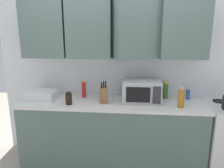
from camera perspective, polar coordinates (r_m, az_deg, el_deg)
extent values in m
cube|color=white|center=(2.91, 0.48, 4.71)|extent=(3.24, 0.06, 2.60)
cube|color=slate|center=(2.91, -17.90, 14.46)|extent=(0.56, 0.33, 0.75)
cube|color=slate|center=(2.74, -6.17, 15.11)|extent=(0.56, 0.33, 0.75)
cube|color=slate|center=(2.65, 6.62, 15.17)|extent=(0.65, 0.52, 0.75)
cube|color=slate|center=(2.76, 19.26, 14.46)|extent=(0.56, 0.33, 0.75)
cube|color=slate|center=(2.86, -0.14, -13.80)|extent=(2.34, 0.60, 0.86)
cube|color=white|center=(2.69, -0.15, -5.23)|extent=(2.37, 0.63, 0.04)
cylinder|color=black|center=(3.01, 27.74, -4.24)|extent=(0.18, 0.18, 0.01)
cube|color=#B7B7BC|center=(2.67, 8.16, -1.90)|extent=(0.48, 0.36, 0.28)
cube|color=black|center=(2.49, 7.24, -2.99)|extent=(0.29, 0.01, 0.18)
cube|color=#2D2D33|center=(2.51, 12.29, -3.07)|extent=(0.10, 0.01, 0.21)
cube|color=silver|center=(2.90, -18.77, -2.90)|extent=(0.38, 0.30, 0.12)
cube|color=brown|center=(2.61, -2.29, -3.08)|extent=(0.12, 0.14, 0.20)
cylinder|color=black|center=(2.57, -2.90, -0.30)|extent=(0.02, 0.02, 0.06)
cylinder|color=black|center=(2.56, -2.35, -0.10)|extent=(0.02, 0.02, 0.08)
cylinder|color=black|center=(2.56, -1.79, -0.10)|extent=(0.02, 0.02, 0.08)
cylinder|color=black|center=(2.61, -11.88, -4.08)|extent=(0.08, 0.08, 0.14)
cylinder|color=black|center=(2.59, -11.96, -2.42)|extent=(0.06, 0.06, 0.02)
cylinder|color=#AD701E|center=(2.57, 18.61, -3.80)|extent=(0.07, 0.07, 0.22)
cylinder|color=silver|center=(2.54, 18.82, -1.12)|extent=(0.04, 0.04, 0.03)
cylinder|color=red|center=(2.85, -7.79, -1.59)|extent=(0.06, 0.06, 0.22)
cylinder|color=yellow|center=(2.82, -7.87, 0.72)|extent=(0.04, 0.04, 0.02)
cylinder|color=#2D56B7|center=(2.94, 20.28, -2.69)|extent=(0.05, 0.05, 0.13)
cylinder|color=silver|center=(2.92, 20.40, -1.18)|extent=(0.03, 0.03, 0.03)
cylinder|color=#386B2D|center=(2.88, 14.58, -1.84)|extent=(0.07, 0.07, 0.21)
cylinder|color=yellow|center=(2.85, 14.72, 0.42)|extent=(0.05, 0.05, 0.02)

